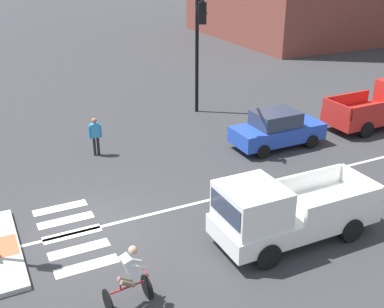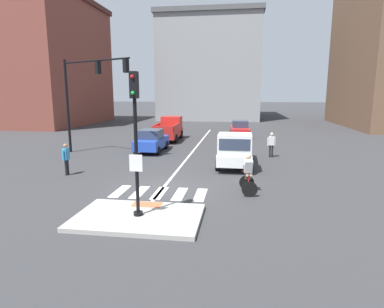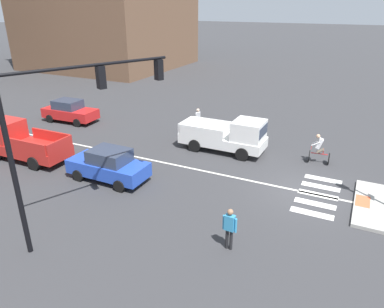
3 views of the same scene
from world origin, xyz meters
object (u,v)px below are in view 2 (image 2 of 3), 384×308
Objects in this scene: pedestrian_at_curb_left at (66,157)px; pedestrian_waiting_far_side at (271,143)px; car_blue_westbound_far at (152,141)px; pickup_truck_red_westbound_distant at (170,129)px; signal_pole at (135,131)px; car_red_eastbound_distant at (240,129)px; pickup_truck_white_eastbound_mid at (235,150)px; cyclist at (248,173)px; traffic_light_mast at (85,87)px.

pedestrian_at_curb_left is 1.00× the size of pedestrian_waiting_far_side.
pickup_truck_red_westbound_distant reaches higher than car_blue_westbound_far.
signal_pole is 2.85× the size of pedestrian_at_curb_left.
car_red_eastbound_distant is 9.86m from pedestrian_waiting_far_side.
pickup_truck_white_eastbound_mid reaches higher than pedestrian_waiting_far_side.
pickup_truck_white_eastbound_mid reaches higher than cyclist.
pickup_truck_red_westbound_distant is 3.06× the size of cyclist.
traffic_light_mast is 1.60× the size of car_blue_westbound_far.
cyclist is at bearing -10.68° from pedestrian_at_curb_left.
cyclist is at bearing -53.50° from car_blue_westbound_far.
car_red_eastbound_distant is 6.90m from pickup_truck_red_westbound_distant.
pickup_truck_white_eastbound_mid is at bearing -12.92° from traffic_light_mast.
signal_pole reaches higher than pedestrian_waiting_far_side.
pedestrian_waiting_far_side is (2.38, 3.23, 0.00)m from pickup_truck_white_eastbound_mid.
pickup_truck_red_westbound_distant reaches higher than pedestrian_waiting_far_side.
pickup_truck_white_eastbound_mid reaches higher than car_blue_westbound_far.
pickup_truck_red_westbound_distant is at bearing 99.01° from signal_pole.
car_red_eastbound_distant is (3.43, 21.45, -2.21)m from signal_pole.
car_red_eastbound_distant is 0.81× the size of pickup_truck_red_westbound_distant.
car_red_eastbound_distant is 2.49× the size of cyclist.
pedestrian_waiting_far_side is (8.52, -7.16, 0.00)m from pickup_truck_red_westbound_distant.
pickup_truck_white_eastbound_mid is 3.06× the size of pedestrian_waiting_far_side.
cyclist is (10.84, -7.34, -3.75)m from traffic_light_mast.
traffic_light_mast is at bearing -134.91° from car_red_eastbound_distant.
car_red_eastbound_distant is (6.44, 8.70, 0.00)m from car_blue_westbound_far.
traffic_light_mast is at bearing -175.94° from pedestrian_waiting_far_side.
traffic_light_mast is 11.08m from pickup_truck_white_eastbound_mid.
pickup_truck_red_westbound_distant is (0.00, 6.23, 0.17)m from car_blue_westbound_far.
traffic_light_mast is 1.29× the size of pickup_truck_white_eastbound_mid.
traffic_light_mast is 3.93× the size of pedestrian_at_curb_left.
pedestrian_at_curb_left is at bearing -100.65° from pickup_truck_red_westbound_distant.
signal_pole is at bearing -110.04° from pickup_truck_white_eastbound_mid.
signal_pole reaches higher than car_blue_westbound_far.
car_blue_westbound_far and car_red_eastbound_distant have the same top height.
cyclist is (6.78, -15.40, -0.11)m from pickup_truck_red_westbound_distant.
car_blue_westbound_far is (4.06, 1.83, -3.82)m from traffic_light_mast.
cyclist is (0.64, -5.00, -0.11)m from pickup_truck_white_eastbound_mid.
pickup_truck_white_eastbound_mid and pickup_truck_red_westbound_distant have the same top height.
signal_pole is 21.84m from car_red_eastbound_distant.
pedestrian_at_curb_left is at bearing -119.20° from car_red_eastbound_distant.
car_red_eastbound_distant is at bearing 91.10° from cyclist.
signal_pole reaches higher than cyclist.
pickup_truck_white_eastbound_mid is (-0.30, -12.87, 0.17)m from car_red_eastbound_distant.
traffic_light_mast reaches higher than car_blue_westbound_far.
pickup_truck_white_eastbound_mid reaches higher than pedestrian_at_curb_left.
pedestrian_at_curb_left reaches higher than car_blue_westbound_far.
pickup_truck_white_eastbound_mid is at bearing 69.96° from signal_pole.
pickup_truck_red_westbound_distant is 13.87m from pedestrian_at_curb_left.
pickup_truck_white_eastbound_mid is at bearing -34.16° from car_blue_westbound_far.
car_blue_westbound_far is at bearing 145.84° from pickup_truck_white_eastbound_mid.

